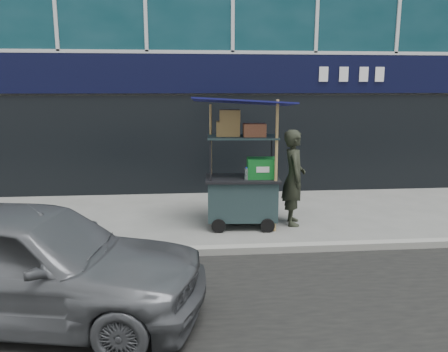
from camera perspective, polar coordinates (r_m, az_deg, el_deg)
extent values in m
plane|color=#5F605B|center=(7.29, 4.37, -9.36)|extent=(80.00, 80.00, 0.00)
cube|color=gray|center=(7.09, 4.64, -9.48)|extent=(80.00, 0.18, 0.12)
cube|color=black|center=(10.64, 1.13, 13.18)|extent=(15.68, 0.06, 0.90)
cube|color=black|center=(10.77, 1.08, 4.09)|extent=(15.68, 0.04, 2.40)
cube|color=black|center=(8.23, 2.36, -3.00)|extent=(1.32, 0.82, 0.74)
cylinder|color=black|center=(7.95, -0.71, -6.56)|extent=(0.26, 0.07, 0.25)
cylinder|color=black|center=(8.01, 5.73, -6.47)|extent=(0.26, 0.07, 0.25)
cube|color=black|center=(8.14, 2.38, -0.33)|extent=(1.41, 0.91, 0.04)
cylinder|color=black|center=(7.74, -1.76, 1.90)|extent=(0.03, 0.03, 0.80)
cylinder|color=black|center=(7.82, 6.84, 1.92)|extent=(0.03, 0.03, 0.80)
cylinder|color=black|center=(8.37, -1.74, 2.63)|extent=(0.03, 0.03, 0.80)
cylinder|color=black|center=(8.44, 6.22, 2.64)|extent=(0.03, 0.03, 0.80)
cube|color=black|center=(8.02, 2.43, 5.10)|extent=(1.32, 0.82, 0.03)
cylinder|color=#A58D4A|center=(7.84, 6.82, 1.15)|extent=(0.06, 0.06, 2.39)
cylinder|color=#A58D4A|center=(8.40, -1.73, 1.55)|extent=(0.05, 0.05, 2.28)
cube|color=#0D0D4C|center=(7.97, 2.47, 9.66)|extent=(1.88, 1.39, 0.21)
cube|color=#10692C|center=(8.08, 4.95, 1.05)|extent=(0.55, 0.40, 0.37)
cylinder|color=silver|center=(7.91, 2.95, 0.26)|extent=(0.07, 0.07, 0.21)
cylinder|color=#1936C1|center=(7.89, 2.96, 1.09)|extent=(0.04, 0.04, 0.02)
cube|color=olive|center=(8.04, 0.51, 6.20)|extent=(0.44, 0.35, 0.27)
cube|color=olive|center=(7.97, 4.00, 6.00)|extent=(0.42, 0.32, 0.23)
cube|color=olive|center=(8.00, 0.75, 7.88)|extent=(0.39, 0.30, 0.21)
imported|color=#26291E|center=(8.38, 9.09, -0.20)|extent=(0.52, 0.72, 1.82)
imported|color=#595C61|center=(5.43, -24.29, -10.17)|extent=(4.24, 2.34, 1.37)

